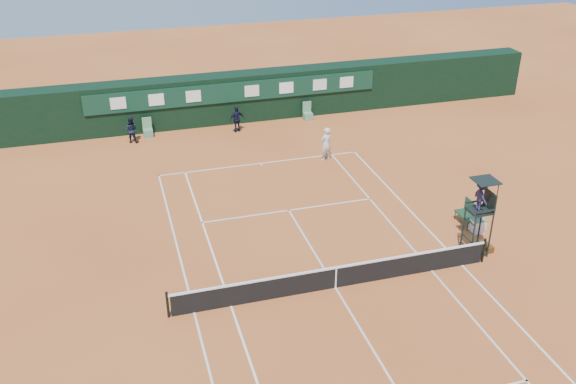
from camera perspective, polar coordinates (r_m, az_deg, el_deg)
The scene contains 14 objects.
ground at distance 25.11m, azimuth 4.23°, elevation -8.47°, with size 90.00×90.00×0.00m, color #C6652E.
court_lines at distance 25.11m, azimuth 4.23°, elevation -8.46°, with size 11.05×23.85×0.01m.
tennis_net at distance 24.81m, azimuth 4.27°, elevation -7.52°, with size 12.90×0.10×1.10m.
back_wall at distance 40.62m, azimuth -4.88°, elevation 8.39°, with size 40.00×1.65×3.00m.
linesman_chair_left at distance 39.22m, azimuth -12.34°, elevation 5.28°, with size 0.55×0.50×1.15m.
linesman_chair_right at distance 40.95m, azimuth 1.76°, elevation 6.87°, with size 0.55×0.50×1.15m.
umpire_chair at distance 26.95m, azimuth 16.78°, elevation -0.83°, with size 0.96×0.95×3.42m.
player_bench at distance 29.96m, azimuth 15.77°, elevation -1.77°, with size 0.56×1.20×1.10m.
tennis_bag at distance 28.50m, azimuth 17.20°, elevation -4.67°, with size 0.31×0.71×0.27m, color black.
cooler at distance 29.63m, azimuth 16.50°, elevation -2.83°, with size 0.57×0.57×0.65m.
tennis_ball at distance 32.42m, azimuth 1.95°, elevation 0.54°, with size 0.07×0.07×0.07m, color #BCCD2F.
player at distance 35.05m, azimuth 3.40°, elevation 4.29°, with size 0.69×0.45×1.89m, color silver.
ball_kid_left at distance 38.42m, azimuth -13.76°, elevation 5.40°, with size 0.76×0.59×1.57m, color black.
ball_kid_right at distance 38.97m, azimuth -4.56°, elevation 6.47°, with size 0.94×0.39×1.61m, color black.
Camera 1 is at (-7.44, -18.95, 14.70)m, focal length 40.00 mm.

